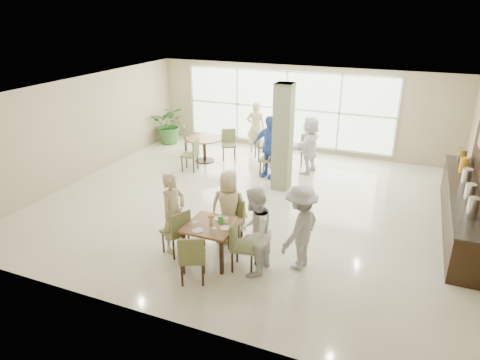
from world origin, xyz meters
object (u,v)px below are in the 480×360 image
at_px(round_table_left, 204,144).
at_px(teen_standing, 300,228).
at_px(main_table, 211,229).
at_px(adult_b, 310,145).
at_px(potted_plant, 170,124).
at_px(adult_a, 269,147).
at_px(buffet_counter, 463,206).
at_px(adult_standing, 256,127).
at_px(teen_right, 254,232).
at_px(teen_far, 229,207).
at_px(teen_left, 174,213).
at_px(round_table_right, 279,149).

distance_m(round_table_left, teen_standing, 6.28).
bearing_deg(main_table, adult_b, 83.86).
xyz_separation_m(potted_plant, adult_a, (4.27, -1.72, 0.21)).
distance_m(buffet_counter, adult_standing, 6.83).
bearing_deg(teen_right, potted_plant, -135.64).
height_order(main_table, teen_standing, teen_standing).
height_order(potted_plant, teen_standing, teen_standing).
height_order(round_table_left, buffet_counter, buffet_counter).
distance_m(adult_a, adult_b, 1.24).
distance_m(teen_far, adult_a, 3.74).
bearing_deg(adult_b, teen_standing, 21.64).
distance_m(teen_standing, adult_a, 4.57).
relative_size(buffet_counter, teen_right, 2.80).
distance_m(teen_left, adult_a, 4.47).
xyz_separation_m(teen_far, adult_a, (-0.41, 3.71, 0.12)).
height_order(round_table_right, teen_far, teen_far).
distance_m(teen_left, adult_standing, 6.41).
height_order(teen_far, adult_b, adult_b).
bearing_deg(potted_plant, teen_far, -49.23).
xyz_separation_m(round_table_right, adult_standing, (-1.16, 1.06, 0.29)).
bearing_deg(round_table_left, teen_standing, -46.85).
xyz_separation_m(round_table_left, teen_standing, (4.29, -4.58, 0.25)).
bearing_deg(teen_standing, buffet_counter, 148.67).
bearing_deg(main_table, teen_left, 176.65).
distance_m(round_table_left, teen_left, 5.26).
xyz_separation_m(round_table_right, adult_a, (-0.03, -0.87, 0.33)).
bearing_deg(adult_a, main_table, -69.59).
relative_size(main_table, potted_plant, 0.68).
height_order(buffet_counter, teen_left, buffet_counter).
distance_m(main_table, teen_far, 0.79).
bearing_deg(round_table_left, adult_b, 5.17).
xyz_separation_m(teen_far, adult_standing, (-1.53, 5.64, 0.08)).
distance_m(teen_far, teen_standing, 1.64).
height_order(main_table, potted_plant, potted_plant).
xyz_separation_m(main_table, adult_a, (-0.40, 4.50, 0.24)).
bearing_deg(teen_far, adult_a, -96.24).
bearing_deg(teen_standing, adult_standing, -137.89).
height_order(teen_standing, adult_a, adult_a).
bearing_deg(adult_a, adult_standing, 135.64).
height_order(round_table_right, teen_right, teen_right).
bearing_deg(main_table, round_table_right, 93.91).
relative_size(teen_standing, adult_a, 0.92).
bearing_deg(potted_plant, round_table_right, -11.21).
distance_m(teen_left, adult_b, 5.41).
bearing_deg(adult_standing, teen_far, 91.50).
height_order(round_table_right, potted_plant, potted_plant).
bearing_deg(potted_plant, main_table, -53.07).
distance_m(buffet_counter, teen_left, 6.17).
bearing_deg(round_table_left, teen_right, -54.77).
bearing_deg(adult_b, adult_standing, -109.30).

